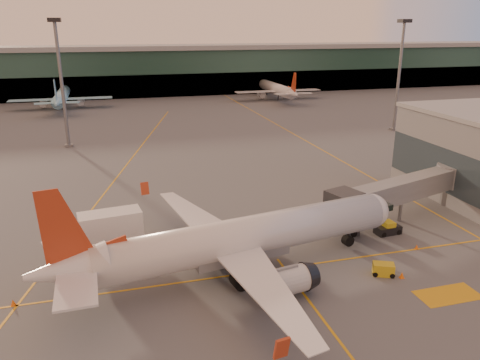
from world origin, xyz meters
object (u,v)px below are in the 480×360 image
object	(u,v)px
gpu_cart	(383,269)
pushback_tug	(388,229)
main_airplane	(238,240)
catering_truck	(112,231)

from	to	relation	value
gpu_cart	pushback_tug	bearing A→B (deg)	79.73
gpu_cart	main_airplane	bearing A→B (deg)	-172.09
main_airplane	gpu_cart	xyz separation A→B (m)	(14.14, -4.21, -3.16)
main_airplane	pushback_tug	distance (m)	20.87
gpu_cart	pushback_tug	world-z (taller)	pushback_tug
catering_truck	pushback_tug	world-z (taller)	catering_truck
catering_truck	gpu_cart	size ratio (longest dim) A/B	2.78
main_airplane	catering_truck	xyz separation A→B (m)	(-12.04, 7.62, -0.88)
main_airplane	gpu_cart	bearing A→B (deg)	-26.39
main_airplane	gpu_cart	world-z (taller)	main_airplane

